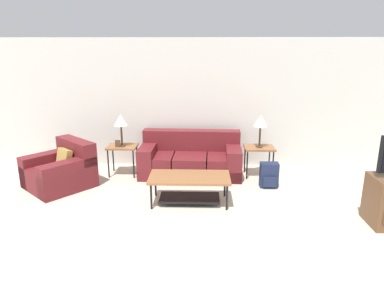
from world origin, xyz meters
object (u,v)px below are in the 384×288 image
(couch, at_px, (191,159))
(coffee_table, at_px, (190,183))
(side_table_left, at_px, (122,149))
(armchair, at_px, (61,171))
(side_table_right, at_px, (259,150))
(table_lamp_left, at_px, (121,121))
(table_lamp_right, at_px, (261,122))
(backpack, at_px, (269,175))

(couch, relative_size, coffee_table, 1.54)
(coffee_table, bearing_deg, side_table_left, 137.33)
(armchair, bearing_deg, couch, 16.84)
(armchair, bearing_deg, side_table_right, 9.73)
(side_table_left, height_order, table_lamp_left, table_lamp_left)
(table_lamp_right, bearing_deg, table_lamp_left, 180.00)
(armchair, bearing_deg, coffee_table, -15.01)
(side_table_left, height_order, side_table_right, same)
(coffee_table, bearing_deg, table_lamp_left, 137.33)
(couch, bearing_deg, coffee_table, -88.85)
(side_table_right, xyz_separation_m, table_lamp_right, (-0.00, 0.00, 0.55))
(couch, distance_m, side_table_right, 1.33)
(coffee_table, distance_m, table_lamp_right, 1.93)
(table_lamp_left, xyz_separation_m, backpack, (2.73, -0.55, -0.86))
(coffee_table, xyz_separation_m, table_lamp_left, (-1.34, 1.24, 0.74))
(armchair, xyz_separation_m, side_table_right, (3.60, 0.62, 0.24))
(armchair, distance_m, backpack, 3.70)
(side_table_right, distance_m, backpack, 0.64)
(table_lamp_right, bearing_deg, side_table_right, -63.43)
(coffee_table, bearing_deg, couch, 91.15)
(armchair, xyz_separation_m, table_lamp_left, (0.97, 0.62, 0.79))
(coffee_table, bearing_deg, table_lamp_right, 43.89)
(armchair, height_order, coffee_table, armchair)
(couch, xyz_separation_m, side_table_left, (-1.31, -0.08, 0.23))
(side_table_right, height_order, table_lamp_left, table_lamp_left)
(armchair, distance_m, table_lamp_right, 3.73)
(couch, bearing_deg, table_lamp_left, -176.73)
(table_lamp_right, bearing_deg, armchair, -170.27)
(armchair, distance_m, table_lamp_left, 1.39)
(couch, height_order, coffee_table, couch)
(armchair, height_order, table_lamp_left, table_lamp_left)
(table_lamp_right, relative_size, backpack, 1.39)
(coffee_table, bearing_deg, backpack, 26.33)
(backpack, bearing_deg, side_table_right, 100.72)
(coffee_table, bearing_deg, armchair, 164.99)
(side_table_right, bearing_deg, coffee_table, -136.11)
(couch, height_order, armchair, couch)
(backpack, bearing_deg, side_table_left, 168.63)
(couch, xyz_separation_m, table_lamp_right, (1.31, -0.08, 0.78))
(couch, relative_size, table_lamp_right, 3.18)
(side_table_right, distance_m, table_lamp_right, 0.55)
(backpack, bearing_deg, coffee_table, -153.67)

